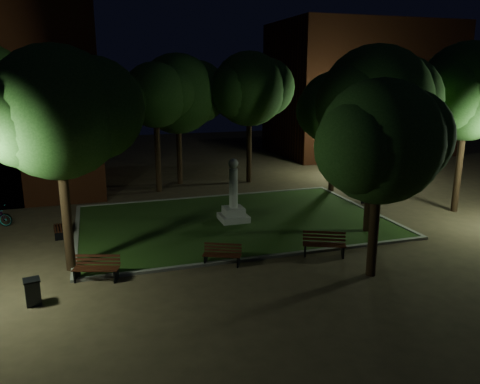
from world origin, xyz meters
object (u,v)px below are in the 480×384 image
object	(u,v)px
bench_near_right	(324,245)
bench_left_side	(61,228)
monument	(233,204)
bench_near_left	(222,255)
bench_west_near	(97,269)
bench_right_side	(368,200)
trash_bin	(33,292)

from	to	relation	value
bench_near_right	bench_left_side	size ratio (longest dim) A/B	1.28
monument	bench_near_left	size ratio (longest dim) A/B	2.04
bench_west_near	bench_right_side	size ratio (longest dim) A/B	1.21
bench_right_side	trash_bin	world-z (taller)	trash_bin
bench_west_near	bench_near_left	bearing A→B (deg)	18.10
bench_near_left	bench_left_side	world-z (taller)	bench_near_left
bench_left_side	monument	bearing A→B (deg)	81.74
bench_near_left	trash_bin	xyz separation A→B (m)	(-6.76, -1.35, 0.06)
bench_near_left	bench_left_side	bearing A→B (deg)	163.55
monument	bench_left_side	world-z (taller)	monument
bench_left_side	bench_near_left	bearing A→B (deg)	42.94
bench_near_left	bench_near_right	xyz separation A→B (m)	(4.29, -0.32, 0.07)
monument	bench_near_right	size ratio (longest dim) A/B	1.72
bench_near_right	trash_bin	distance (m)	11.10
bench_left_side	trash_bin	world-z (taller)	trash_bin
monument	bench_right_side	distance (m)	8.16
monument	bench_near_left	xyz separation A→B (m)	(-2.01, -5.15, -0.57)
monument	bench_near_left	distance (m)	5.56
bench_right_side	trash_bin	distance (m)	18.29
monument	bench_near_right	world-z (taller)	monument
monument	bench_near_right	distance (m)	5.94
bench_west_near	monument	bearing A→B (deg)	55.40
bench_near_left	bench_near_right	size ratio (longest dim) A/B	0.85
bench_near_left	bench_left_side	xyz separation A→B (m)	(-6.26, 5.53, -0.02)
bench_west_near	trash_bin	xyz separation A→B (m)	(-2.02, -1.35, 0.02)
bench_near_right	bench_west_near	size ratio (longest dim) A/B	1.07
bench_west_near	bench_left_side	bearing A→B (deg)	123.48
bench_near_right	bench_west_near	bearing A→B (deg)	-157.26
monument	bench_left_side	size ratio (longest dim) A/B	2.21
monument	trash_bin	size ratio (longest dim) A/B	3.66
bench_near_left	trash_bin	bearing A→B (deg)	-143.74
bench_near_right	trash_bin	xyz separation A→B (m)	(-11.05, -1.03, -0.01)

